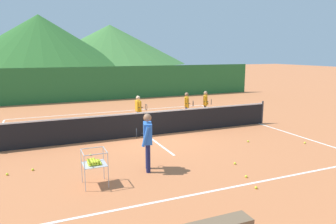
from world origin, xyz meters
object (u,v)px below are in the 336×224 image
tennis_net (147,123)px  student_2 (206,102)px  tennis_ball_4 (235,163)px  instructor (147,137)px  tennis_ball_2 (7,174)px  ball_cart (94,162)px  student_1 (187,104)px  tennis_ball_7 (305,143)px  student_0 (139,108)px  tennis_ball_1 (90,155)px  tennis_ball_0 (33,170)px  tennis_ball_5 (248,141)px  tennis_ball_6 (246,176)px  tennis_ball_3 (256,188)px

tennis_net → student_2: (3.81, 2.04, 0.33)m
tennis_ball_4 → student_2: bearing=68.0°
instructor → tennis_ball_2: 3.92m
tennis_ball_2 → ball_cart: bearing=-36.8°
student_1 → tennis_ball_7: bearing=-67.1°
student_1 → ball_cart: size_ratio=1.53×
instructor → student_0: 5.48m
instructor → tennis_ball_1: 2.49m
ball_cart → tennis_ball_4: 4.14m
tennis_ball_0 → student_2: bearing=28.4°
tennis_ball_5 → tennis_ball_7: (1.78, -0.97, 0.00)m
tennis_ball_5 → tennis_ball_6: bearing=-128.0°
ball_cart → tennis_ball_6: size_ratio=13.22×
student_0 → tennis_ball_4: bearing=-79.2°
student_2 → tennis_ball_0: student_2 is taller
tennis_ball_6 → tennis_ball_7: same height
tennis_ball_4 → tennis_ball_6: same height
tennis_ball_2 → tennis_net: bearing=26.3°
student_0 → tennis_ball_0: bearing=-137.5°
tennis_net → tennis_ball_2: bearing=-153.7°
tennis_ball_4 → tennis_ball_5: same height
tennis_ball_5 → tennis_ball_7: same height
student_0 → tennis_ball_0: 6.05m
student_2 → tennis_ball_7: 5.51m
student_2 → tennis_ball_5: bearing=-98.7°
student_2 → tennis_ball_7: student_2 is taller
student_2 → tennis_ball_3: size_ratio=20.22×
ball_cart → tennis_ball_1: ball_cart is taller
tennis_net → instructor: (-1.22, -3.53, 0.48)m
tennis_ball_2 → tennis_ball_4: 6.40m
tennis_ball_1 → tennis_ball_6: bearing=-44.3°
tennis_ball_5 → tennis_ball_6: 3.45m
tennis_ball_1 → tennis_ball_7: bearing=-12.8°
tennis_ball_6 → student_0: bearing=96.8°
instructor → tennis_ball_1: size_ratio=24.01×
tennis_net → tennis_ball_3: bearing=-81.8°
tennis_net → student_1: student_1 is taller
student_0 → tennis_ball_3: student_0 is taller
instructor → tennis_ball_3: instructor is taller
student_0 → tennis_ball_7: 6.96m
student_2 → tennis_ball_5: (-0.67, -4.36, -0.79)m
tennis_ball_0 → tennis_ball_3: size_ratio=1.00×
instructor → student_1: instructor is taller
student_1 → tennis_ball_5: size_ratio=20.20×
tennis_net → instructor: instructor is taller
tennis_ball_3 → student_2: bearing=68.9°
student_1 → tennis_ball_0: 8.15m
student_2 → tennis_ball_7: (1.11, -5.34, -0.79)m
ball_cart → tennis_ball_4: (4.09, -0.14, -0.56)m
tennis_net → tennis_ball_7: 5.94m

